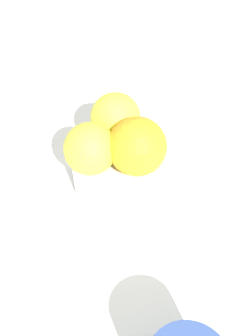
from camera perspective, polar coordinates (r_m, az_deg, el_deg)
ground_plane at (r=54.37cm, az=0.00°, el=-2.78°), size 110.00×110.00×2.00cm
fruit_bowl at (r=51.76cm, az=0.00°, el=-0.45°), size 13.24×13.24×5.00cm
orange_in_bowl_0 at (r=46.43cm, az=1.75°, el=3.11°), size 6.76×6.76×6.76cm
orange_in_bowl_1 at (r=50.27cm, az=-1.46°, el=6.95°), size 6.14×6.14×6.14cm
orange_in_bowl_2 at (r=46.72cm, az=-4.97°, el=2.66°), size 6.07×6.07×6.07cm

